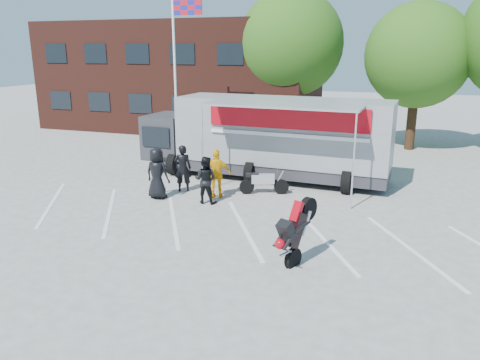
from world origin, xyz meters
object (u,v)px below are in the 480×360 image
Objects in this scene: stunt_bike_rider at (305,259)px; spectator_leather_a at (157,173)px; tree_left at (291,44)px; spectator_leather_c at (205,180)px; tree_mid at (418,56)px; parked_motorcycle at (264,194)px; flagpole at (179,54)px; spectator_hivis at (217,174)px; transporter_truck at (270,178)px; spectator_leather_b at (183,168)px.

spectator_leather_a is (-6.13, 3.35, 0.93)m from stunt_bike_rider.
spectator_leather_c is at bearing -89.38° from tree_left.
tree_left is at bearing 171.87° from tree_mid.
stunt_bike_rider reaches higher than parked_motorcycle.
flagpole reaches higher than stunt_bike_rider.
flagpole reaches higher than spectator_hivis.
spectator_leather_a is 1.05× the size of spectator_hivis.
spectator_leather_b reaches higher than transporter_truck.
parked_motorcycle is at bearing -116.39° from tree_mid.
stunt_bike_rider is 1.04× the size of spectator_leather_b.
parked_motorcycle is at bearing -136.89° from spectator_leather_c.
spectator_leather_b is 1.72m from spectator_leather_c.
spectator_leather_b is (-3.04, -0.65, 0.90)m from parked_motorcycle.
tree_mid is 16.54m from stunt_bike_rider.
tree_mid reaches higher than spectator_leather_c.
tree_left reaches higher than spectator_hivis.
spectator_hivis is at bearing -88.68° from tree_left.
tree_mid reaches higher than spectator_hivis.
spectator_leather_a is 1.04× the size of spectator_leather_b.
stunt_bike_rider is at bearing -50.68° from flagpole.
spectator_hivis is (0.14, 0.72, 0.05)m from spectator_leather_c.
flagpole is 9.59m from parked_motorcycle.
spectator_leather_b reaches higher than spectator_leather_c.
stunt_bike_rider is 5.54m from spectator_leather_c.
spectator_leather_a is (-3.53, -1.75, 0.93)m from parked_motorcycle.
spectator_leather_c is (-1.67, -1.68, 0.84)m from parked_motorcycle.
spectator_leather_b is at bearing -63.78° from flagpole.
tree_left reaches higher than parked_motorcycle.
transporter_truck is at bearing -81.20° from tree_left.
parked_motorcycle is (-5.19, -10.46, -4.94)m from tree_mid.
tree_mid is 4.29× the size of spectator_hivis.
tree_left is at bearing -117.83° from spectator_leather_b.
spectator_hivis is (4.53, -6.42, -4.16)m from flagpole.
transporter_truck is at bearing -29.52° from flagpole.
spectator_leather_a reaches higher than spectator_hivis.
transporter_truck is at bearing -123.13° from spectator_leather_a.
flagpole is 7.98m from spectator_leather_b.
spectator_hivis is at bearing -120.45° from tree_mid.
transporter_truck is at bearing 135.00° from stunt_bike_rider.
spectator_leather_a is at bearing 5.08° from spectator_hivis.
spectator_leather_b is at bearing 83.42° from parked_motorcycle.
spectator_hivis is at bearing -153.36° from spectator_leather_a.
stunt_bike_rider is 7.25m from spectator_leather_b.
spectator_leather_b reaches higher than spectator_hivis.
flagpole is at bearing 29.35° from parked_motorcycle.
stunt_bike_rider is at bearing -99.44° from tree_mid.
spectator_hivis reaches higher than parked_motorcycle.
spectator_leather_b is 1.07× the size of spectator_leather_c.
spectator_leather_c is at bearing -119.45° from tree_mid.
stunt_bike_rider is at bearing 139.10° from spectator_leather_c.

